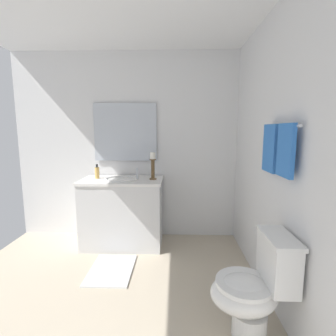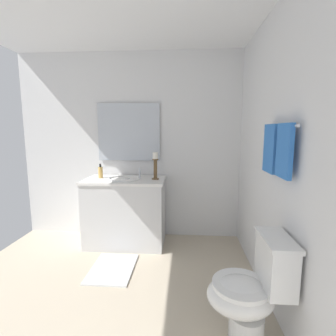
% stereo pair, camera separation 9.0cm
% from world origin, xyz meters
% --- Properties ---
extents(floor, '(3.05, 2.95, 0.02)m').
position_xyz_m(floor, '(0.00, 0.00, -0.01)').
color(floor, beige).
rests_on(floor, ground).
extents(wall_back, '(3.05, 0.04, 2.45)m').
position_xyz_m(wall_back, '(0.00, 1.48, 1.23)').
color(wall_back, white).
rests_on(wall_back, ground).
extents(wall_left, '(0.04, 2.95, 2.45)m').
position_xyz_m(wall_left, '(-1.53, 0.00, 1.23)').
color(wall_left, white).
rests_on(wall_left, ground).
extents(vanity_cabinet, '(0.58, 1.01, 0.85)m').
position_xyz_m(vanity_cabinet, '(-1.20, -0.01, 0.42)').
color(vanity_cabinet, silver).
rests_on(vanity_cabinet, ground).
extents(sink_basin, '(0.40, 0.40, 0.24)m').
position_xyz_m(sink_basin, '(-1.20, -0.01, 0.81)').
color(sink_basin, white).
rests_on(sink_basin, vanity_cabinet).
extents(mirror, '(0.02, 0.82, 0.75)m').
position_xyz_m(mirror, '(-1.48, -0.01, 1.42)').
color(mirror, silver).
extents(candle_holder_tall, '(0.09, 0.09, 0.33)m').
position_xyz_m(candle_holder_tall, '(-1.21, 0.37, 1.02)').
color(candle_holder_tall, brown).
rests_on(candle_holder_tall, vanity_cabinet).
extents(soap_bottle, '(0.06, 0.06, 0.18)m').
position_xyz_m(soap_bottle, '(-1.25, -0.33, 0.92)').
color(soap_bottle, '#E5B259').
rests_on(soap_bottle, vanity_cabinet).
extents(toilet, '(0.39, 0.54, 0.75)m').
position_xyz_m(toilet, '(0.22, 1.19, 0.37)').
color(toilet, white).
rests_on(toilet, ground).
extents(towel_bar, '(0.57, 0.02, 0.02)m').
position_xyz_m(towel_bar, '(-0.04, 1.42, 1.47)').
color(towel_bar, silver).
extents(towel_near_vanity, '(0.24, 0.03, 0.37)m').
position_xyz_m(towel_near_vanity, '(-0.18, 1.40, 1.30)').
color(towel_near_vanity, blue).
rests_on(towel_near_vanity, towel_bar).
extents(towel_center, '(0.22, 0.03, 0.36)m').
position_xyz_m(towel_center, '(0.10, 1.40, 1.31)').
color(towel_center, blue).
rests_on(towel_center, towel_bar).
extents(bath_mat, '(0.60, 0.44, 0.02)m').
position_xyz_m(bath_mat, '(-0.58, -0.01, 0.01)').
color(bath_mat, silver).
rests_on(bath_mat, ground).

